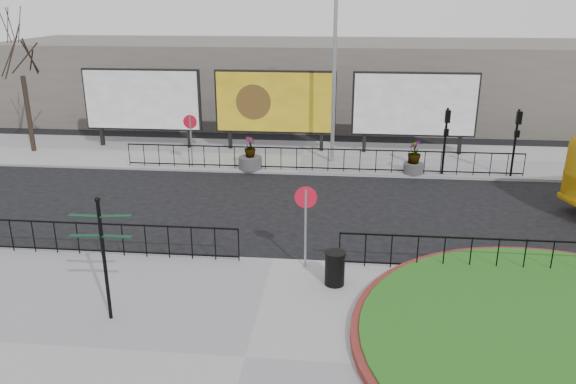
# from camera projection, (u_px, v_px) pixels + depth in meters

# --- Properties ---
(ground) EXTENTS (90.00, 90.00, 0.00)m
(ground) POSITION_uv_depth(u_px,v_px,m) (273.00, 262.00, 17.11)
(ground) COLOR black
(ground) RESTS_ON ground
(pavement_near) EXTENTS (30.00, 10.00, 0.12)m
(pavement_near) POSITION_uv_depth(u_px,v_px,m) (245.00, 359.00, 12.39)
(pavement_near) COLOR gray
(pavement_near) RESTS_ON ground
(pavement_far) EXTENTS (44.00, 6.00, 0.12)m
(pavement_far) POSITION_uv_depth(u_px,v_px,m) (303.00, 156.00, 28.38)
(pavement_far) COLOR gray
(pavement_far) RESTS_ON ground
(railing_near_left) EXTENTS (10.00, 0.10, 1.10)m
(railing_near_left) POSITION_uv_depth(u_px,v_px,m) (78.00, 238.00, 17.18)
(railing_near_left) COLOR black
(railing_near_left) RESTS_ON pavement_near
(railing_near_right) EXTENTS (9.00, 0.10, 1.10)m
(railing_near_right) POSITION_uv_depth(u_px,v_px,m) (498.00, 255.00, 16.00)
(railing_near_right) COLOR black
(railing_near_right) RESTS_ON pavement_near
(railing_far) EXTENTS (18.00, 0.10, 1.10)m
(railing_far) POSITION_uv_depth(u_px,v_px,m) (320.00, 160.00, 25.55)
(railing_far) COLOR black
(railing_far) RESTS_ON pavement_far
(speed_sign_far) EXTENTS (0.64, 0.07, 2.47)m
(speed_sign_far) POSITION_uv_depth(u_px,v_px,m) (191.00, 129.00, 25.80)
(speed_sign_far) COLOR gray
(speed_sign_far) RESTS_ON pavement_far
(speed_sign_near) EXTENTS (0.64, 0.07, 2.47)m
(speed_sign_near) POSITION_uv_depth(u_px,v_px,m) (306.00, 209.00, 16.02)
(speed_sign_near) COLOR gray
(speed_sign_near) RESTS_ON pavement_near
(billboard_left) EXTENTS (6.20, 0.31, 4.10)m
(billboard_left) POSITION_uv_depth(u_px,v_px,m) (142.00, 100.00, 29.27)
(billboard_left) COLOR black
(billboard_left) RESTS_ON pavement_far
(billboard_mid) EXTENTS (6.20, 0.31, 4.10)m
(billboard_mid) POSITION_uv_depth(u_px,v_px,m) (275.00, 102.00, 28.61)
(billboard_mid) COLOR black
(billboard_mid) RESTS_ON pavement_far
(billboard_right) EXTENTS (6.20, 0.31, 4.10)m
(billboard_right) POSITION_uv_depth(u_px,v_px,m) (414.00, 105.00, 27.95)
(billboard_right) COLOR black
(billboard_right) RESTS_ON pavement_far
(lamp_post) EXTENTS (0.74, 0.18, 9.23)m
(lamp_post) POSITION_uv_depth(u_px,v_px,m) (335.00, 63.00, 25.75)
(lamp_post) COLOR gray
(lamp_post) RESTS_ON pavement_far
(signal_pole_a) EXTENTS (0.22, 0.26, 3.00)m
(signal_pole_a) POSITION_uv_depth(u_px,v_px,m) (446.00, 131.00, 24.60)
(signal_pole_a) COLOR black
(signal_pole_a) RESTS_ON pavement_far
(signal_pole_b) EXTENTS (0.22, 0.26, 3.00)m
(signal_pole_b) POSITION_uv_depth(u_px,v_px,m) (517.00, 133.00, 24.32)
(signal_pole_b) COLOR black
(signal_pole_b) RESTS_ON pavement_far
(tree_left) EXTENTS (2.00, 2.00, 7.00)m
(tree_left) POSITION_uv_depth(u_px,v_px,m) (24.00, 83.00, 28.06)
(tree_left) COLOR #2D2119
(tree_left) RESTS_ON pavement_far
(building_backdrop) EXTENTS (40.00, 10.00, 5.00)m
(building_backdrop) POSITION_uv_depth(u_px,v_px,m) (314.00, 81.00, 36.99)
(building_backdrop) COLOR #615D55
(building_backdrop) RESTS_ON ground
(fingerpost_sign) EXTENTS (1.49, 0.31, 3.18)m
(fingerpost_sign) POSITION_uv_depth(u_px,v_px,m) (103.00, 247.00, 13.27)
(fingerpost_sign) COLOR black
(fingerpost_sign) RESTS_ON pavement_near
(litter_bin) EXTENTS (0.59, 0.59, 0.97)m
(litter_bin) POSITION_uv_depth(u_px,v_px,m) (335.00, 268.00, 15.37)
(litter_bin) COLOR black
(litter_bin) RESTS_ON pavement_near
(planter_a) EXTENTS (1.08, 1.08, 1.50)m
(planter_a) POSITION_uv_depth(u_px,v_px,m) (250.00, 158.00, 25.97)
(planter_a) COLOR #4C4C4F
(planter_a) RESTS_ON pavement_far
(planter_c) EXTENTS (0.90, 0.90, 1.51)m
(planter_c) POSITION_uv_depth(u_px,v_px,m) (414.00, 160.00, 25.23)
(planter_c) COLOR #4C4C4F
(planter_c) RESTS_ON pavement_far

